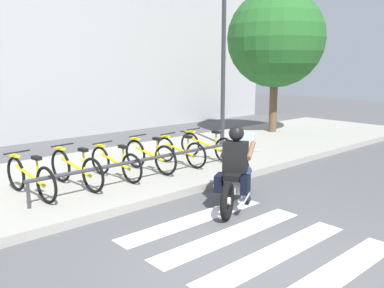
{
  "coord_description": "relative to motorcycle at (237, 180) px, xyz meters",
  "views": [
    {
      "loc": [
        -3.7,
        -2.98,
        2.45
      ],
      "look_at": [
        1.74,
        3.09,
        0.85
      ],
      "focal_mm": 38.16,
      "sensor_mm": 36.0,
      "label": 1
    }
  ],
  "objects": [
    {
      "name": "crosswalk_stripe_4",
      "position": [
        -1.03,
        -0.02,
        -0.46
      ],
      "size": [
        2.8,
        0.4,
        0.01
      ],
      "primitive_type": "cube",
      "color": "white",
      "rests_on": "ground"
    },
    {
      "name": "crosswalk_stripe_2",
      "position": [
        -1.03,
        -1.62,
        -0.46
      ],
      "size": [
        2.8,
        0.4,
        0.01
      ],
      "primitive_type": "cube",
      "color": "white",
      "rests_on": "ground"
    },
    {
      "name": "bicycle_0",
      "position": [
        -2.7,
        2.41,
        0.04
      ],
      "size": [
        0.48,
        1.7,
        0.77
      ],
      "color": "black",
      "rests_on": "sidewalk"
    },
    {
      "name": "rider",
      "position": [
        -0.07,
        -0.04,
        0.37
      ],
      "size": [
        0.77,
        0.72,
        1.44
      ],
      "color": "black",
      "rests_on": "ground"
    },
    {
      "name": "bike_rack",
      "position": [
        -0.56,
        1.85,
        0.11
      ],
      "size": [
        4.89,
        0.07,
        0.49
      ],
      "color": "#333338",
      "rests_on": "sidewalk"
    },
    {
      "name": "bicycle_2",
      "position": [
        -0.99,
        2.41,
        0.03
      ],
      "size": [
        0.48,
        1.6,
        0.73
      ],
      "color": "black",
      "rests_on": "sidewalk"
    },
    {
      "name": "bicycle_3",
      "position": [
        -0.13,
        2.41,
        0.05
      ],
      "size": [
        0.48,
        1.59,
        0.78
      ],
      "color": "black",
      "rests_on": "sidewalk"
    },
    {
      "name": "bicycle_5",
      "position": [
        1.59,
        2.41,
        0.03
      ],
      "size": [
        0.48,
        1.69,
        0.74
      ],
      "color": "black",
      "rests_on": "sidewalk"
    },
    {
      "name": "crosswalk_stripe_3",
      "position": [
        -1.03,
        -0.82,
        -0.46
      ],
      "size": [
        2.8,
        0.4,
        0.01
      ],
      "primitive_type": "cube",
      "color": "white",
      "rests_on": "ground"
    },
    {
      "name": "bicycle_4",
      "position": [
        0.73,
        2.41,
        0.02
      ],
      "size": [
        0.48,
        1.55,
        0.72
      ],
      "color": "black",
      "rests_on": "sidewalk"
    },
    {
      "name": "tree_near_rack",
      "position": [
        6.22,
        3.94,
        2.82
      ],
      "size": [
        3.24,
        3.24,
        4.9
      ],
      "color": "brown",
      "rests_on": "ground"
    },
    {
      "name": "motorcycle",
      "position": [
        0.0,
        0.0,
        0.0
      ],
      "size": [
        1.87,
        1.16,
        1.23
      ],
      "color": "black",
      "rests_on": "ground"
    },
    {
      "name": "street_lamp",
      "position": [
        3.31,
        3.54,
        2.27
      ],
      "size": [
        0.28,
        0.28,
        4.54
      ],
      "color": "#2D2D33",
      "rests_on": "ground"
    },
    {
      "name": "sidewalk",
      "position": [
        -1.49,
        3.14,
        -0.38
      ],
      "size": [
        24.0,
        4.4,
        0.15
      ],
      "primitive_type": "cube",
      "color": "gray",
      "rests_on": "ground"
    },
    {
      "name": "bicycle_1",
      "position": [
        -1.84,
        2.41,
        0.05
      ],
      "size": [
        0.48,
        1.71,
        0.79
      ],
      "color": "black",
      "rests_on": "sidewalk"
    },
    {
      "name": "crosswalk_stripe_1",
      "position": [
        -1.03,
        -2.42,
        -0.46
      ],
      "size": [
        2.8,
        0.4,
        0.01
      ],
      "primitive_type": "cube",
      "color": "white",
      "rests_on": "ground"
    },
    {
      "name": "ground_plane",
      "position": [
        -1.49,
        -1.62,
        -0.46
      ],
      "size": [
        48.0,
        48.0,
        0.0
      ],
      "primitive_type": "plane",
      "color": "#4C4C4F"
    }
  ]
}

